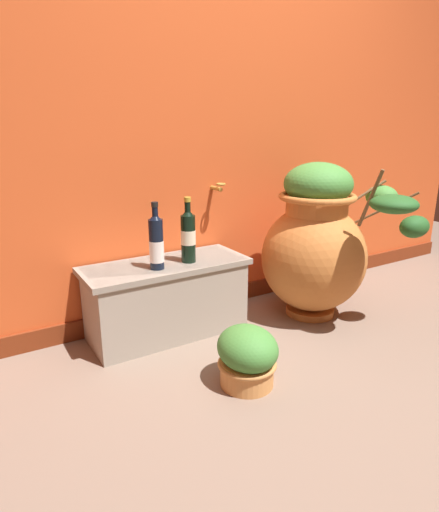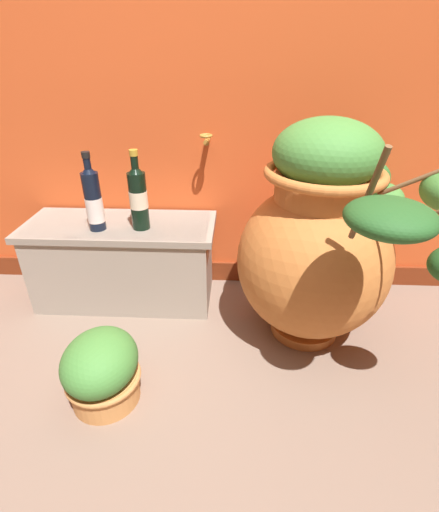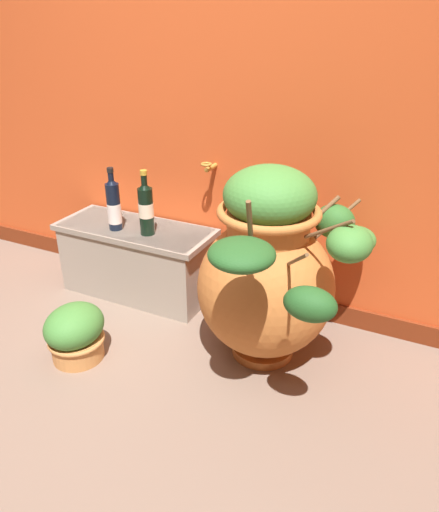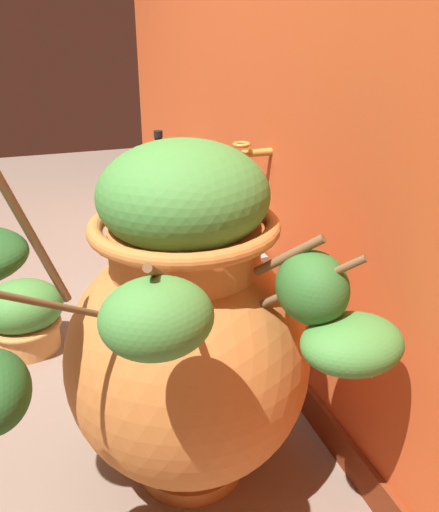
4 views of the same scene
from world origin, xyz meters
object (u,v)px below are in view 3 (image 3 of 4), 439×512
(wine_bottle_left, at_px, (114,205))
(potted_shrub, at_px, (75,333))
(terracotta_urn, at_px, (269,271))
(wine_bottle_middle, at_px, (146,207))

(wine_bottle_left, distance_m, potted_shrub, 0.71)
(terracotta_urn, relative_size, wine_bottle_middle, 2.70)
(wine_bottle_left, bearing_deg, terracotta_urn, -9.60)
(wine_bottle_left, height_order, wine_bottle_middle, wine_bottle_middle)
(terracotta_urn, xyz_separation_m, potted_shrub, (-0.77, -0.40, -0.30))
(wine_bottle_left, bearing_deg, potted_shrub, -74.10)
(terracotta_urn, height_order, wine_bottle_middle, terracotta_urn)
(wine_bottle_middle, xyz_separation_m, potted_shrub, (-0.03, -0.58, -0.42))
(wine_bottle_left, xyz_separation_m, wine_bottle_middle, (0.19, 0.02, 0.01))
(terracotta_urn, distance_m, wine_bottle_left, 0.95)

